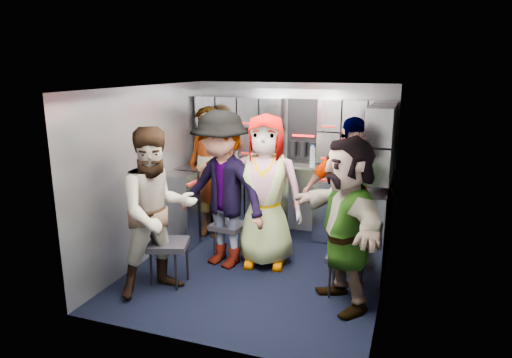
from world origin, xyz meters
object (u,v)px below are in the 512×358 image
(attendant_arc_c, at_px, (265,191))
(jump_seat_near_right, at_px, (346,259))
(attendant_arc_a, at_px, (157,212))
(attendant_arc_e, at_px, (346,223))
(jump_seat_mid_left, at_px, (229,228))
(attendant_standing, at_px, (208,172))
(attendant_arc_d, at_px, (348,196))
(jump_seat_near_left, at_px, (169,247))
(jump_seat_mid_right, at_px, (348,236))
(jump_seat_center, at_px, (270,227))
(attendant_arc_b, at_px, (222,190))

(attendant_arc_c, bearing_deg, jump_seat_near_right, -34.88)
(attendant_arc_a, bearing_deg, attendant_arc_e, -40.25)
(attendant_arc_e, bearing_deg, jump_seat_mid_left, -148.94)
(attendant_standing, xyz_separation_m, attendant_arc_d, (2.01, -0.57, 0.00))
(jump_seat_near_left, height_order, attendant_standing, attendant_standing)
(jump_seat_mid_right, bearing_deg, jump_seat_near_right, -83.15)
(jump_seat_near_left, height_order, attendant_arc_a, attendant_arc_a)
(jump_seat_mid_left, relative_size, jump_seat_center, 0.99)
(attendant_arc_a, relative_size, attendant_arc_c, 0.97)
(attendant_standing, relative_size, attendant_arc_b, 0.97)
(attendant_arc_c, bearing_deg, jump_seat_center, 79.47)
(jump_seat_mid_left, xyz_separation_m, attendant_standing, (-0.60, 0.70, 0.50))
(jump_seat_near_right, bearing_deg, jump_seat_mid_right, 96.85)
(attendant_arc_a, distance_m, attendant_arc_c, 1.31)
(jump_seat_near_right, xyz_separation_m, attendant_arc_c, (-1.03, 0.47, 0.50))
(jump_seat_mid_left, height_order, jump_seat_mid_right, jump_seat_mid_left)
(jump_seat_near_right, relative_size, attendant_arc_a, 0.26)
(attendant_standing, height_order, attendant_arc_b, attendant_arc_b)
(attendant_standing, distance_m, attendant_arc_e, 2.49)
(jump_seat_mid_left, xyz_separation_m, jump_seat_mid_right, (1.41, 0.31, -0.04))
(jump_seat_mid_left, relative_size, jump_seat_mid_right, 1.03)
(jump_seat_mid_left, relative_size, attendant_arc_e, 0.26)
(attendant_arc_a, bearing_deg, attendant_arc_b, 15.32)
(attendant_arc_d, height_order, attendant_arc_e, attendant_arc_d)
(jump_seat_center, relative_size, attendant_arc_e, 0.27)
(jump_seat_center, bearing_deg, attendant_standing, 154.39)
(jump_seat_near_right, relative_size, attendant_arc_b, 0.25)
(jump_seat_near_left, xyz_separation_m, jump_seat_mid_left, (0.35, 0.83, -0.03))
(jump_seat_mid_right, distance_m, attendant_arc_d, 0.57)
(jump_seat_near_left, xyz_separation_m, attendant_arc_a, (0.00, -0.18, 0.45))
(jump_seat_mid_right, xyz_separation_m, attendant_arc_a, (-1.76, -1.32, 0.52))
(attendant_arc_c, bearing_deg, jump_seat_near_left, -144.94)
(attendant_standing, height_order, attendant_arc_d, attendant_arc_d)
(jump_seat_near_left, relative_size, jump_seat_near_right, 1.10)
(jump_seat_near_left, bearing_deg, jump_seat_mid_right, 32.94)
(attendant_arc_a, xyz_separation_m, attendant_arc_b, (0.35, 0.83, 0.05))
(jump_seat_near_right, xyz_separation_m, attendant_arc_e, (0.00, -0.18, 0.45))
(jump_seat_mid_right, height_order, attendant_arc_c, attendant_arc_c)
(jump_seat_center, xyz_separation_m, jump_seat_near_right, (1.03, -0.65, 0.01))
(jump_seat_center, height_order, attendant_arc_b, attendant_arc_b)
(attendant_arc_c, height_order, attendant_arc_e, attendant_arc_c)
(jump_seat_mid_right, relative_size, attendant_arc_c, 0.24)
(jump_seat_near_left, height_order, jump_seat_center, jump_seat_near_left)
(jump_seat_center, distance_m, attendant_arc_e, 1.40)
(attendant_arc_a, distance_m, attendant_arc_b, 0.90)
(jump_seat_mid_left, distance_m, attendant_arc_d, 1.50)
(attendant_arc_c, xyz_separation_m, attendant_arc_e, (1.03, -0.65, -0.05))
(jump_seat_near_right, bearing_deg, attendant_arc_c, 155.65)
(attendant_arc_c, bearing_deg, attendant_arc_e, -42.60)
(attendant_arc_d, bearing_deg, attendant_arc_a, -169.48)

